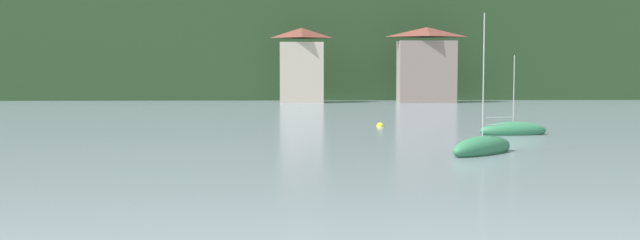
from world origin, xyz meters
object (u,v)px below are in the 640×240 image
at_px(sailboat_far_7, 513,131).
at_px(mooring_buoy_mid, 380,126).
at_px(sailboat_far_5, 482,148).
at_px(shore_building_westcentral, 302,66).
at_px(shore_building_central, 426,66).

distance_m(sailboat_far_7, mooring_buoy_mid, 10.17).
bearing_deg(sailboat_far_5, mooring_buoy_mid, -123.83).
relative_size(shore_building_westcentral, sailboat_far_5, 1.26).
distance_m(shore_building_westcentral, shore_building_central, 15.14).
relative_size(shore_building_westcentral, shore_building_central, 0.99).
height_order(shore_building_central, sailboat_far_5, shore_building_central).
distance_m(shore_building_westcentral, mooring_buoy_mid, 36.90).
bearing_deg(sailboat_far_5, sailboat_far_7, -158.30).
xyz_separation_m(shore_building_westcentral, shore_building_central, (15.13, -0.08, 0.05)).
distance_m(shore_building_westcentral, sailboat_far_7, 45.09).
bearing_deg(sailboat_far_7, shore_building_central, 79.98).
xyz_separation_m(shore_building_central, sailboat_far_5, (-6.76, -53.04, -4.15)).
bearing_deg(shore_building_central, sailboat_far_5, -97.26).
bearing_deg(shore_building_central, sailboat_far_7, -92.94).
bearing_deg(sailboat_far_5, shore_building_westcentral, -125.10).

